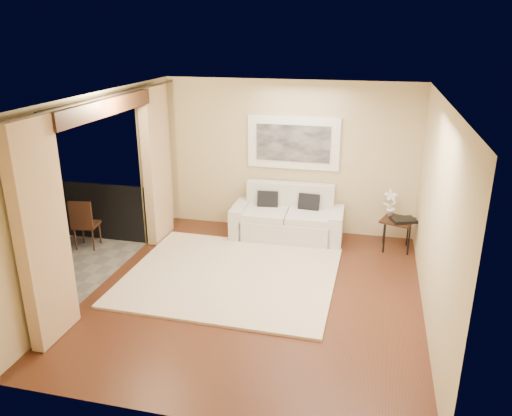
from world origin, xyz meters
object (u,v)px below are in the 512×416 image
(balcony_chair_near, at_px, (32,269))
(side_table, at_px, (397,223))
(balcony_chair_far, at_px, (84,221))
(bistro_table, at_px, (12,238))
(sofa, at_px, (288,220))
(ice_bucket, at_px, (7,223))
(orchid, at_px, (391,203))

(balcony_chair_near, bearing_deg, side_table, 50.49)
(side_table, distance_m, balcony_chair_far, 5.20)
(bistro_table, distance_m, balcony_chair_far, 1.24)
(sofa, relative_size, ice_bucket, 9.73)
(bistro_table, xyz_separation_m, ice_bucket, (-0.14, 0.10, 0.18))
(sofa, xyz_separation_m, bistro_table, (-3.63, -2.46, 0.31))
(ice_bucket, bearing_deg, side_table, 21.99)
(sofa, distance_m, ice_bucket, 4.47)
(side_table, distance_m, orchid, 0.35)
(balcony_chair_far, distance_m, ice_bucket, 1.24)
(balcony_chair_near, bearing_deg, balcony_chair_far, 118.34)
(side_table, height_order, ice_bucket, ice_bucket)
(side_table, bearing_deg, sofa, 177.25)
(bistro_table, height_order, balcony_chair_far, balcony_chair_far)
(balcony_chair_far, bearing_deg, balcony_chair_near, 90.69)
(ice_bucket, bearing_deg, sofa, 32.07)
(orchid, distance_m, bistro_table, 5.92)
(orchid, xyz_separation_m, bistro_table, (-5.35, -2.52, -0.12))
(balcony_chair_far, distance_m, balcony_chair_near, 1.72)
(side_table, distance_m, balcony_chair_near, 5.60)
(side_table, xyz_separation_m, balcony_chair_near, (-4.78, -2.92, 0.02))
(sofa, distance_m, bistro_table, 4.39)
(orchid, relative_size, balcony_chair_near, 0.52)
(bistro_table, distance_m, ice_bucket, 0.25)
(orchid, bearing_deg, balcony_chair_near, -146.58)
(bistro_table, height_order, ice_bucket, ice_bucket)
(balcony_chair_near, bearing_deg, sofa, 64.91)
(side_table, xyz_separation_m, bistro_table, (-5.48, -2.37, 0.16))
(bistro_table, bearing_deg, balcony_chair_near, -37.67)
(orchid, height_order, balcony_chair_far, orchid)
(orchid, xyz_separation_m, balcony_chair_near, (-4.65, -3.07, -0.26))
(side_table, bearing_deg, ice_bucket, -158.01)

